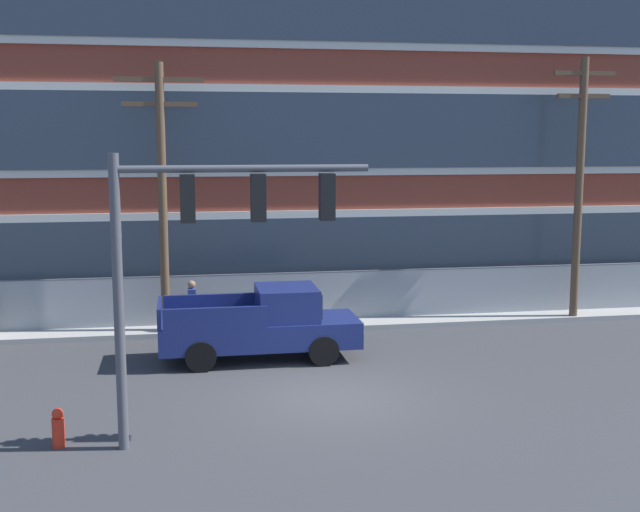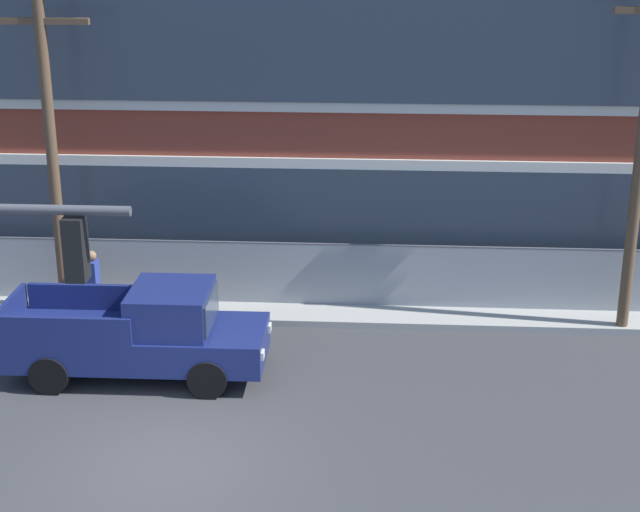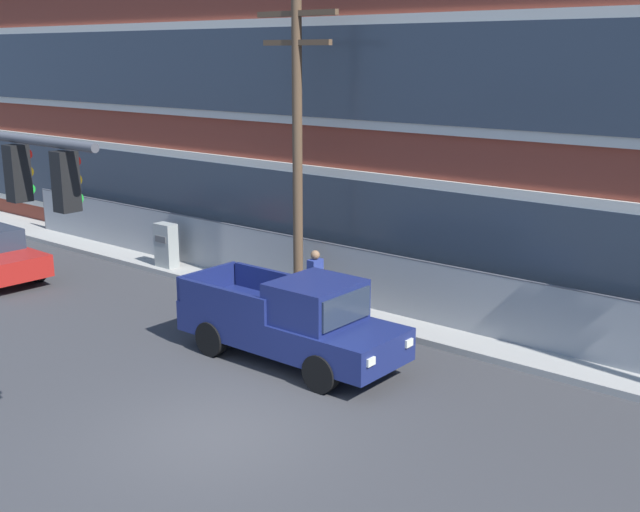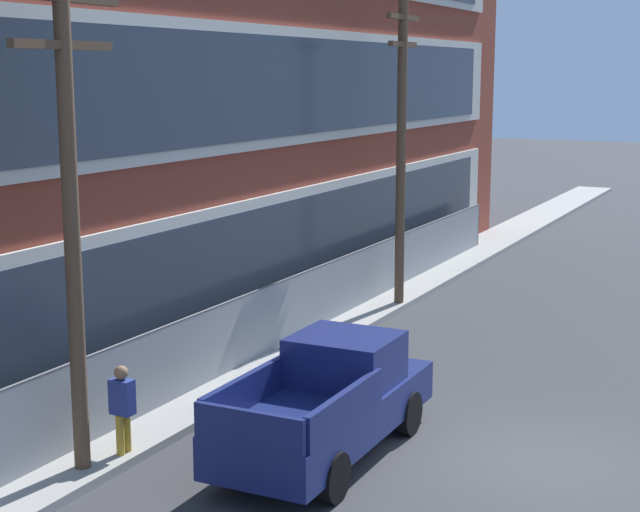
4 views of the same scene
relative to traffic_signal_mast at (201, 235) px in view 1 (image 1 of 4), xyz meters
The scene contains 10 objects.
ground_plane 5.56m from the traffic_signal_mast, 38.08° to the left, with size 160.00×160.00×0.00m, color #38383A.
sidewalk_building_side 10.66m from the traffic_signal_mast, 72.59° to the left, with size 80.00×1.83×0.16m, color #9E9B93.
brick_mill_building 14.87m from the traffic_signal_mast, 91.39° to the left, with size 53.04×9.38×12.29m.
chain_link_fence 10.87m from the traffic_signal_mast, 67.79° to the left, with size 36.33×0.06×1.71m.
traffic_signal_mast is the anchor object (origin of this frame).
pickup_truck_navy 6.83m from the traffic_signal_mast, 73.51° to the left, with size 5.38×2.03×1.97m.
utility_pole_near_corner 9.04m from the traffic_signal_mast, 95.95° to the left, with size 2.57×0.26×8.09m.
utility_pole_midblock 14.98m from the traffic_signal_mast, 35.73° to the left, with size 2.03×0.26×8.42m.
pedestrian_near_cabinet 9.30m from the traffic_signal_mast, 90.98° to the left, with size 0.32×0.40×1.69m.
fire_hydrant 4.68m from the traffic_signal_mast, behind, with size 0.24×0.24×0.78m.
Camera 1 is at (-3.24, -17.46, 5.94)m, focal length 45.00 mm.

